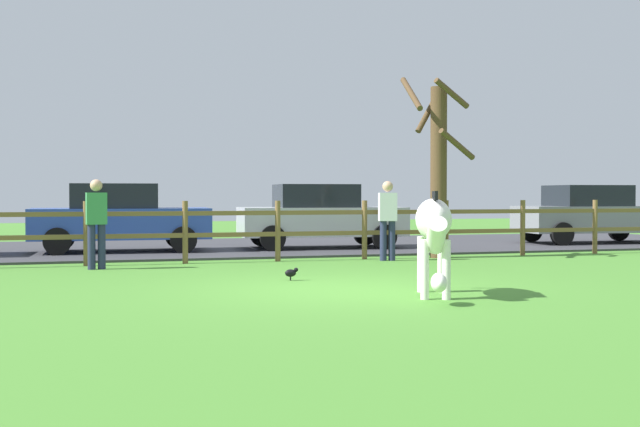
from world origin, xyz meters
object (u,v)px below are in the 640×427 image
Objects in this scene: zebra at (434,227)px; parked_car_silver at (320,216)px; crow_on_grass at (291,273)px; visitor_right_of_tree at (96,220)px; parked_car_blue at (119,217)px; bare_tree at (438,164)px; parked_car_grey at (591,214)px; visitor_left_of_tree at (388,217)px.

zebra is 9.26m from parked_car_silver.
crow_on_grass is 4.18m from visitor_right_of_tree.
parked_car_silver is 6.59m from visitor_right_of_tree.
parked_car_blue is 3.95m from visitor_right_of_tree.
bare_tree reaches higher than parked_car_silver.
visitor_right_of_tree is at bearing -164.32° from parked_car_grey.
crow_on_grass is at bearing -71.25° from parked_car_blue.
visitor_right_of_tree is (-5.80, -0.30, 0.00)m from visitor_left_of_tree.
parked_car_blue is 2.48× the size of visitor_left_of_tree.
visitor_right_of_tree reaches higher than parked_car_blue.
visitor_left_of_tree is (2.89, 3.20, 0.78)m from crow_on_grass.
visitor_left_of_tree is at bearing 74.59° from zebra.
parked_car_silver is at bearing 35.16° from visitor_right_of_tree.
zebra is 2.93m from crow_on_grass.
visitor_left_of_tree reaches higher than parked_car_silver.
crow_on_grass is at bearing -110.32° from parked_car_silver.
visitor_left_of_tree is 5.80m from visitor_right_of_tree.
parked_car_blue and parked_car_grey have the same top height.
visitor_right_of_tree reaches higher than zebra.
parked_car_grey is at bearing 15.68° from visitor_right_of_tree.
parked_car_grey is 13.50m from visitor_right_of_tree.
crow_on_grass is 7.17m from parked_car_silver.
parked_car_blue reaches higher than crow_on_grass.
visitor_left_of_tree is (-7.20, -3.35, 0.06)m from parked_car_grey.
visitor_left_of_tree reaches higher than crow_on_grass.
parked_car_blue is at bearing 145.24° from visitor_left_of_tree.
visitor_right_of_tree is (-0.60, -3.91, 0.06)m from parked_car_blue.
visitor_right_of_tree reaches higher than crow_on_grass.
parked_car_silver is 7.61m from parked_car_grey.
crow_on_grass is 7.22m from parked_car_blue.
visitor_left_of_tree reaches higher than parked_car_grey.
visitor_left_of_tree is (1.57, 5.69, -0.02)m from zebra.
visitor_left_of_tree is (0.41, -3.50, 0.06)m from parked_car_silver.
bare_tree reaches higher than parked_car_blue.
parked_car_blue is 2.48× the size of visitor_right_of_tree.
parked_car_silver reaches higher than zebra.
bare_tree reaches higher than visitor_left_of_tree.
visitor_right_of_tree reaches higher than parked_car_grey.
visitor_right_of_tree is at bearing -144.84° from parked_car_silver.
zebra is at bearing -51.89° from visitor_right_of_tree.
zebra is at bearing -105.41° from visitor_left_of_tree.
visitor_left_of_tree reaches higher than zebra.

